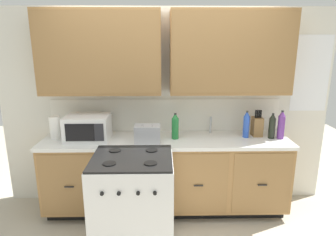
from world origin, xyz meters
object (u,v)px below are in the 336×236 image
paper_towel_roll (55,128)px  stove_range (133,202)px  knife_block (257,126)px  bottle_green (175,126)px  microwave (88,128)px  bottle_dark (272,126)px  bottle_blue (246,125)px  toaster (147,134)px  bottle_violet (281,125)px

paper_towel_roll → stove_range: bearing=-35.1°
knife_block → paper_towel_roll: bearing=-178.4°
stove_range → bottle_green: bottle_green is taller
microwave → knife_block: bearing=3.1°
stove_range → bottle_dark: size_ratio=3.25×
bottle_blue → bottle_dark: 0.29m
toaster → bottle_blue: bottle_blue is taller
knife_block → bottle_green: 0.96m
bottle_blue → bottle_green: size_ratio=1.05×
bottle_green → knife_block: bearing=5.1°
knife_block → paper_towel_roll: size_ratio=1.19×
microwave → bottle_dark: size_ratio=1.64×
stove_range → bottle_green: bearing=55.7°
bottle_dark → bottle_green: size_ratio=0.99×
bottle_violet → knife_block: bearing=155.0°
toaster → bottle_blue: bearing=7.3°
bottle_green → bottle_blue: bearing=2.2°
toaster → bottle_green: bearing=20.0°
microwave → knife_block: size_ratio=1.55×
paper_towel_roll → toaster: bearing=-7.2°
toaster → knife_block: (1.27, 0.20, 0.02)m
stove_range → bottle_violet: (1.63, 0.61, 0.60)m
microwave → knife_block: (1.94, 0.11, -0.02)m
stove_range → toaster: toaster is taller
stove_range → microwave: bearing=131.9°
stove_range → microwave: microwave is taller
microwave → bottle_violet: (2.18, -0.00, 0.02)m
knife_block → bottle_blue: (-0.14, -0.06, 0.04)m
bottle_dark → knife_block: bearing=146.1°
paper_towel_roll → bottle_blue: size_ratio=0.84×
knife_block → bottle_green: knife_block is taller
bottle_blue → bottle_violet: bottle_violet is taller
bottle_blue → bottle_dark: bottle_blue is taller
stove_range → toaster: bearing=76.9°
stove_range → knife_block: bearing=27.3°
toaster → bottle_violet: size_ratio=0.85×
knife_block → bottle_blue: bottle_blue is taller
bottle_blue → bottle_green: (-0.82, -0.03, -0.01)m
knife_block → paper_towel_roll: (-2.32, -0.07, 0.01)m
toaster → bottle_dark: bearing=4.2°
stove_range → knife_block: 1.66m
paper_towel_roll → bottle_green: 1.36m
microwave → toaster: size_ratio=1.71×
bottle_green → toaster: bearing=-160.0°
toaster → bottle_violet: (1.51, 0.09, 0.06)m
microwave → bottle_green: bearing=1.2°
microwave → bottle_green: (0.98, 0.02, 0.00)m
bottle_blue → stove_range: bearing=-152.0°
toaster → bottle_blue: (1.13, 0.14, 0.06)m
stove_range → bottle_blue: bearing=28.0°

